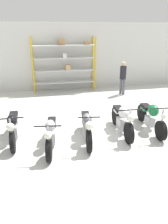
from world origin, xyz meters
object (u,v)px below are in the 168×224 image
Objects in this scene: motorcycle_white at (122,119)px; motorcycle_grey at (87,126)px; shelving_rack at (65,63)px; motorcycle_green at (151,116)px; person_browsing at (123,75)px; motorcycle_silver at (51,133)px; motorcycle_black at (13,126)px.

motorcycle_grey is at bearing -76.10° from motorcycle_white.
motorcycle_white is (1.08, -5.82, -1.04)m from shelving_rack.
person_browsing is at bearing 175.67° from motorcycle_green.
motorcycle_silver is 1.05× the size of motorcycle_grey.
shelving_rack is 1.60× the size of motorcycle_silver.
motorcycle_grey reaches higher than motorcycle_silver.
motorcycle_white is at bearing 84.48° from motorcycle_black.
motorcycle_white is 4.69m from person_browsing.
motorcycle_grey is (1.10, 0.13, 0.04)m from motorcycle_silver.
shelving_rack reaches higher than motorcycle_silver.
motorcycle_green reaches higher than motorcycle_black.
motorcycle_white is (2.33, 0.35, 0.08)m from motorcycle_silver.
motorcycle_green is (2.15, -5.74, -1.05)m from shelving_rack.
motorcycle_white is 1.21× the size of person_browsing.
motorcycle_silver is at bearing -78.37° from motorcycle_green.
motorcycle_white is at bearing 35.72° from person_browsing.
person_browsing is (4.05, 4.69, 0.58)m from motorcycle_silver.
motorcycle_silver is (1.09, -0.60, -0.05)m from motorcycle_black.
shelving_rack reaches higher than motorcycle_white.
motorcycle_green is at bearing 97.94° from motorcycle_white.
motorcycle_black is at bearing -94.82° from motorcycle_grey.
motorcycle_black is 4.50m from motorcycle_green.
shelving_rack reaches higher than motorcycle_grey.
motorcycle_black is (-2.35, -5.58, -1.06)m from shelving_rack.
motorcycle_black is 0.96× the size of motorcycle_silver.
motorcycle_grey is at bearing 76.51° from motorcycle_black.
motorcycle_green is at bearing 48.62° from person_browsing.
motorcycle_grey is at bearing -78.14° from motorcycle_green.
shelving_rack reaches higher than motorcycle_black.
shelving_rack is at bearing -60.61° from person_browsing.
motorcycle_silver is at bearing -101.46° from shelving_rack.
shelving_rack is at bearing -155.13° from motorcycle_green.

